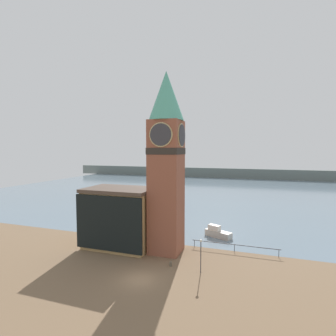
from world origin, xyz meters
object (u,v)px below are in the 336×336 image
(pier_building, at_px, (119,217))
(lamp_post, at_px, (201,250))
(clock_tower, at_px, (166,158))
(boat_near, at_px, (218,233))
(mooring_bollard_near, at_px, (171,263))

(pier_building, bearing_deg, lamp_post, -18.91)
(clock_tower, bearing_deg, boat_near, 55.10)
(boat_near, height_order, mooring_bollard_near, boat_near)
(lamp_post, bearing_deg, boat_near, 89.76)
(pier_building, distance_m, mooring_bollard_near, 11.05)
(clock_tower, height_order, pier_building, clock_tower)
(mooring_bollard_near, xyz_separation_m, lamp_post, (3.94, -0.59, 2.50))
(boat_near, xyz_separation_m, lamp_post, (-0.06, -13.68, 2.13))
(clock_tower, relative_size, lamp_post, 6.22)
(clock_tower, relative_size, boat_near, 5.37)
(clock_tower, bearing_deg, lamp_post, -39.37)
(pier_building, relative_size, boat_near, 2.17)
(pier_building, height_order, mooring_bollard_near, pier_building)
(clock_tower, bearing_deg, mooring_bollard_near, -64.36)
(pier_building, xyz_separation_m, boat_near, (13.44, 9.09, -3.76))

